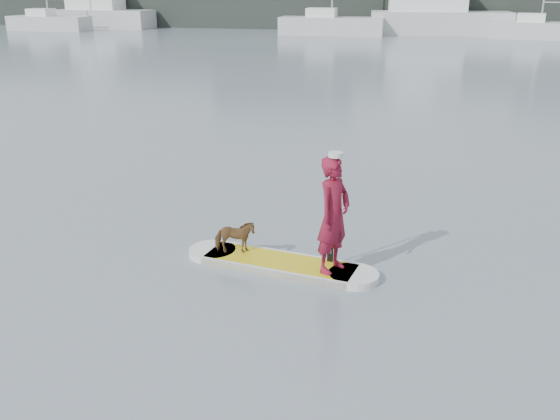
% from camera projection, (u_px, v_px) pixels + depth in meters
% --- Properties ---
extents(ground, '(140.00, 140.00, 0.00)m').
position_uv_depth(ground, '(173.00, 237.00, 11.44)').
color(ground, slate).
rests_on(ground, ground).
extents(paddleboard, '(3.27, 1.20, 0.12)m').
position_uv_depth(paddleboard, '(280.00, 264.00, 10.22)').
color(paddleboard, gold).
rests_on(paddleboard, ground).
extents(paddler, '(0.68, 0.80, 1.85)m').
position_uv_depth(paddler, '(334.00, 215.00, 9.57)').
color(paddler, maroon).
rests_on(paddler, paddleboard).
extents(white_cap, '(0.22, 0.22, 0.07)m').
position_uv_depth(white_cap, '(336.00, 155.00, 9.23)').
color(white_cap, silver).
rests_on(white_cap, paddler).
extents(dog, '(0.73, 0.47, 0.57)m').
position_uv_depth(dog, '(235.00, 237.00, 10.39)').
color(dog, brown).
rests_on(dog, paddleboard).
extents(paddle, '(0.10, 0.30, 2.00)m').
position_uv_depth(paddle, '(331.00, 223.00, 9.93)').
color(paddle, black).
rests_on(paddle, ground).
extents(sailboat_a, '(7.70, 2.75, 11.03)m').
position_uv_depth(sailboat_a, '(49.00, 22.00, 57.55)').
color(sailboat_a, silver).
rests_on(sailboat_a, ground).
extents(sailboat_d, '(8.79, 2.74, 12.95)m').
position_uv_depth(sailboat_d, '(331.00, 24.00, 52.92)').
color(sailboat_d, silver).
rests_on(sailboat_d, ground).
extents(sailboat_e, '(7.75, 3.61, 10.80)m').
position_uv_depth(sailboat_e, '(539.00, 29.00, 49.22)').
color(sailboat_e, silver).
rests_on(sailboat_e, ground).
extents(motor_yacht_a, '(11.96, 4.75, 6.99)m').
position_uv_depth(motor_yacht_a, '(435.00, 11.00, 52.97)').
color(motor_yacht_a, silver).
rests_on(motor_yacht_a, ground).
extents(motor_yacht_b, '(9.64, 3.81, 6.24)m').
position_uv_depth(motor_yacht_b, '(101.00, 9.00, 60.76)').
color(motor_yacht_b, silver).
rests_on(motor_yacht_b, ground).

